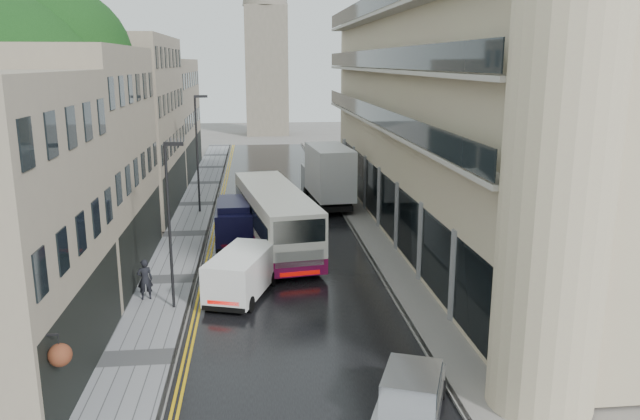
{
  "coord_description": "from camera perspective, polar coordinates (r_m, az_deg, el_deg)",
  "views": [
    {
      "loc": [
        -1.56,
        -10.08,
        10.4
      ],
      "look_at": [
        1.44,
        18.0,
        3.67
      ],
      "focal_mm": 35.0,
      "sensor_mm": 36.0,
      "label": 1
    }
  ],
  "objects": [
    {
      "name": "road",
      "position": [
        39.02,
        -3.58,
        -2.05
      ],
      "size": [
        9.0,
        85.0,
        0.02
      ],
      "primitive_type": "cube",
      "color": "black",
      "rests_on": "ground"
    },
    {
      "name": "left_sidewalk",
      "position": [
        39.22,
        -12.15,
        -2.18
      ],
      "size": [
        2.7,
        85.0,
        0.12
      ],
      "primitive_type": "cube",
      "color": "gray",
      "rests_on": "ground"
    },
    {
      "name": "right_sidewalk",
      "position": [
        39.6,
        4.26,
        -1.76
      ],
      "size": [
        1.8,
        85.0,
        0.12
      ],
      "primitive_type": "cube",
      "color": "slate",
      "rests_on": "ground"
    },
    {
      "name": "old_shop_row",
      "position": [
        41.09,
        -17.24,
        6.67
      ],
      "size": [
        4.5,
        56.0,
        12.0
      ],
      "primitive_type": null,
      "color": "gray",
      "rests_on": "ground"
    },
    {
      "name": "modern_block",
      "position": [
        38.13,
        12.18,
        8.0
      ],
      "size": [
        8.0,
        40.0,
        14.0
      ],
      "primitive_type": null,
      "color": "#BBB08B",
      "rests_on": "ground"
    },
    {
      "name": "tree_near",
      "position": [
        32.2,
        -26.06,
        5.9
      ],
      "size": [
        10.56,
        10.56,
        13.89
      ],
      "primitive_type": null,
      "color": "black",
      "rests_on": "ground"
    },
    {
      "name": "tree_far",
      "position": [
        44.57,
        -20.03,
        7.25
      ],
      "size": [
        9.24,
        9.24,
        12.46
      ],
      "primitive_type": null,
      "color": "black",
      "rests_on": "ground"
    },
    {
      "name": "cream_bus",
      "position": [
        31.99,
        -5.23,
        -2.41
      ],
      "size": [
        4.7,
        12.66,
        3.37
      ],
      "primitive_type": null,
      "rotation": [
        0.0,
        0.0,
        0.16
      ],
      "color": "white",
      "rests_on": "road"
    },
    {
      "name": "white_lorry",
      "position": [
        43.68,
        -0.32,
        2.67
      ],
      "size": [
        3.3,
        8.72,
        4.48
      ],
      "primitive_type": null,
      "rotation": [
        0.0,
        0.0,
        0.09
      ],
      "color": "silver",
      "rests_on": "road"
    },
    {
      "name": "silver_hatchback",
      "position": [
        18.36,
        5.12,
        -18.29
      ],
      "size": [
        3.09,
        4.36,
        1.5
      ],
      "primitive_type": null,
      "rotation": [
        0.0,
        0.0,
        -0.37
      ],
      "color": "#A7A7AB",
      "rests_on": "road"
    },
    {
      "name": "white_van",
      "position": [
        27.29,
        -10.19,
        -6.77
      ],
      "size": [
        3.39,
        5.1,
        2.13
      ],
      "primitive_type": null,
      "rotation": [
        0.0,
        0.0,
        -0.32
      ],
      "color": "white",
      "rests_on": "road"
    },
    {
      "name": "navy_van",
      "position": [
        35.1,
        -9.41,
        -1.71
      ],
      "size": [
        2.19,
        5.25,
        2.66
      ],
      "primitive_type": null,
      "rotation": [
        0.0,
        0.0,
        0.02
      ],
      "color": "black",
      "rests_on": "road"
    },
    {
      "name": "pedestrian",
      "position": [
        28.74,
        -15.71,
        -6.12
      ],
      "size": [
        0.75,
        0.58,
        1.84
      ],
      "primitive_type": "imported",
      "rotation": [
        0.0,
        0.0,
        3.37
      ],
      "color": "black",
      "rests_on": "left_sidewalk"
    },
    {
      "name": "lamp_post_near",
      "position": [
        26.75,
        -13.6,
        -1.56
      ],
      "size": [
        0.81,
        0.26,
        7.09
      ],
      "primitive_type": null,
      "rotation": [
        0.0,
        0.0,
        -0.1
      ],
      "color": "black",
      "rests_on": "left_sidewalk"
    },
    {
      "name": "lamp_post_far",
      "position": [
        43.98,
        -11.15,
        4.98
      ],
      "size": [
        0.92,
        0.3,
        8.04
      ],
      "primitive_type": null,
      "rotation": [
        0.0,
        0.0,
        0.11
      ],
      "color": "black",
      "rests_on": "left_sidewalk"
    }
  ]
}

